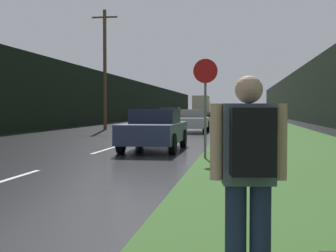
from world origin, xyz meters
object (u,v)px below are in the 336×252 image
at_px(car_passing_far, 191,120).
at_px(delivery_truck, 201,106).
at_px(car_oncoming, 171,116).
at_px(stop_sign, 205,97).
at_px(car_passing_near, 155,129).
at_px(hitchhiker_with_backpack, 249,170).

xyz_separation_m(car_passing_far, delivery_truck, (-3.49, 51.21, 1.19)).
xyz_separation_m(car_oncoming, delivery_truck, (-0.00, 36.09, 1.11)).
distance_m(stop_sign, delivery_truck, 66.79).
relative_size(car_passing_near, delivery_truck, 0.59).
bearing_deg(car_oncoming, hitchhiker_with_backpack, -80.86).
height_order(stop_sign, hitchhiker_with_backpack, stop_sign).
bearing_deg(delivery_truck, stop_sign, -85.32).
height_order(car_passing_far, delivery_truck, delivery_truck).
bearing_deg(stop_sign, car_passing_far, 97.24).
distance_m(car_passing_near, delivery_truck, 64.06).
distance_m(hitchhiker_with_backpack, delivery_truck, 76.68).
xyz_separation_m(stop_sign, car_passing_far, (-1.95, 15.36, -1.05)).
bearing_deg(car_passing_near, stop_sign, 126.76).
distance_m(stop_sign, car_passing_near, 3.42).
bearing_deg(hitchhiker_with_backpack, car_oncoming, 91.81).
bearing_deg(car_passing_near, car_passing_far, -90.00).
xyz_separation_m(car_passing_near, car_oncoming, (-3.49, 27.86, 0.08)).
bearing_deg(hitchhiker_with_backpack, delivery_truck, 87.53).
relative_size(car_passing_near, car_oncoming, 1.06).
height_order(stop_sign, car_passing_near, stop_sign).
bearing_deg(delivery_truck, car_passing_near, -86.87).
height_order(car_passing_near, delivery_truck, delivery_truck).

